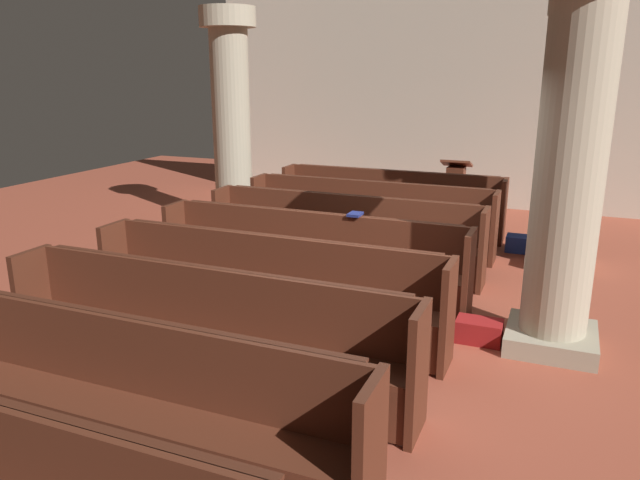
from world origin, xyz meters
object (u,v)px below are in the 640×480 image
pew_row_0 (390,200)px  pew_row_3 (310,255)px  hymn_book (355,214)px  kneeler_box_red (479,331)px  pew_row_6 (111,392)px  lectern (455,197)px  pew_row_4 (265,286)px  pillar_aisle_rear (571,155)px  pew_row_1 (369,214)px  pillar_aisle_side (573,128)px  pillar_far_side (231,116)px  pew_row_5 (204,328)px  pew_row_2 (343,232)px  kneeler_box_blue (518,244)px

pew_row_0 → pew_row_3: (0.00, -3.19, 0.00)m
hymn_book → kneeler_box_red: 1.81m
pew_row_3 → pew_row_6: 3.19m
pew_row_6 → lectern: (0.85, 7.30, -0.05)m
pew_row_4 → pillar_aisle_rear: (2.55, 0.75, 1.27)m
pew_row_1 → pew_row_4: 3.19m
pillar_aisle_side → lectern: size_ratio=3.16×
pew_row_3 → pillar_far_side: 3.87m
pew_row_1 → hymn_book: 2.05m
pillar_aisle_rear → hymn_book: 2.30m
pillar_far_side → pillar_aisle_rear: size_ratio=1.00×
pew_row_5 → lectern: 6.29m
lectern → hymn_book: (-0.39, -3.93, 0.52)m
pew_row_5 → pillar_aisle_rear: pillar_aisle_rear is taller
pew_row_4 → pew_row_6: same height
pew_row_2 → lectern: (0.85, 3.05, -0.05)m
pew_row_3 → pew_row_6: size_ratio=1.00×
pew_row_1 → hymn_book: size_ratio=18.45×
pew_row_5 → pew_row_3: bearing=90.0°
pew_row_3 → pew_row_1: bearing=90.0°
pew_row_4 → pillar_far_side: pillar_far_side is taller
pew_row_2 → hymn_book: bearing=-62.5°
pew_row_2 → kneeler_box_blue: bearing=40.9°
pillar_far_side → pew_row_5: bearing=-62.4°
kneeler_box_blue → pillar_aisle_side: bearing=-36.2°
pew_row_5 → lectern: (0.85, 6.24, -0.05)m
pillar_far_side → kneeler_box_red: pillar_far_side is taller
pew_row_1 → pew_row_6: size_ratio=1.00×
pillar_aisle_side → lectern: pillar_aisle_side is taller
pew_row_0 → pillar_aisle_rear: size_ratio=1.03×
pew_row_6 → pew_row_2: bearing=90.0°
pew_row_3 → kneeler_box_blue: pew_row_3 is taller
pew_row_0 → pew_row_6: (0.00, -6.38, 0.00)m
pillar_far_side → lectern: 3.89m
pew_row_1 → pew_row_3: bearing=-90.0°
pew_row_6 → kneeler_box_blue: (2.00, 5.99, -0.39)m
pew_row_0 → pew_row_2: bearing=-90.0°
pillar_aisle_side → pillar_aisle_rear: bearing=-90.0°
pew_row_6 → kneeler_box_blue: bearing=71.5°
pew_row_0 → kneeler_box_red: 4.12m
pew_row_5 → hymn_book: bearing=78.7°
kneeler_box_blue → pew_row_2: bearing=-139.1°
pillar_aisle_side → lectern: bearing=134.8°
pew_row_3 → pillar_aisle_side: (2.55, 2.40, 1.27)m
pew_row_2 → pillar_aisle_side: 3.15m
pew_row_5 → pew_row_6: 1.06m
pew_row_0 → kneeler_box_red: (1.92, -3.62, -0.40)m
pew_row_4 → pew_row_6: bearing=-90.0°
lectern → pillar_far_side: bearing=-156.6°
kneeler_box_blue → pillar_aisle_rear: bearing=-80.0°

